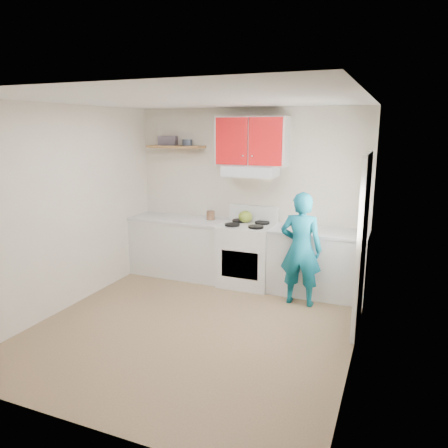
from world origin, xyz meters
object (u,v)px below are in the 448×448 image
at_px(stove, 247,255).
at_px(person, 301,249).
at_px(tin, 187,143).
at_px(kettle, 245,217).
at_px(crock, 211,216).

height_order(stove, person, person).
distance_m(tin, person, 2.43).
relative_size(tin, kettle, 0.74).
distance_m(kettle, person, 1.14).
bearing_deg(kettle, tin, 177.48).
distance_m(stove, tin, 1.95).
xyz_separation_m(kettle, person, (0.97, -0.55, -0.25)).
bearing_deg(crock, kettle, 1.65).
distance_m(kettle, crock, 0.56).
bearing_deg(tin, person, -17.35).
xyz_separation_m(crock, person, (1.53, -0.53, -0.22)).
relative_size(crock, person, 0.10).
xyz_separation_m(kettle, crock, (-0.56, -0.02, -0.03)).
bearing_deg(person, crock, -19.38).
distance_m(tin, kettle, 1.46).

